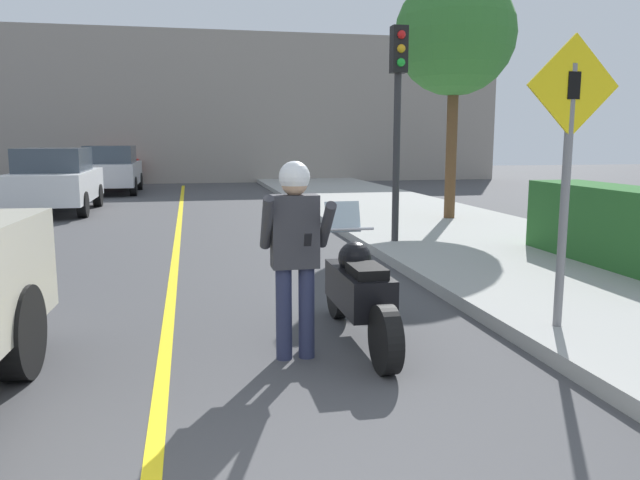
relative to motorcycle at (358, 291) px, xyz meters
name	(u,v)px	position (x,y,z in m)	size (l,w,h in m)	color
sidewalk_curb	(624,291)	(3.61, 0.95, -0.41)	(4.40, 44.00, 0.15)	#9E9E99
road_center_line	(173,281)	(-1.79, 2.95, -0.49)	(0.12, 36.00, 0.01)	yellow
building_backdrop	(195,108)	(-1.19, 22.95, 2.77)	(28.00, 1.20, 6.52)	gray
motorcycle	(358,291)	(0.00, 0.00, 0.00)	(0.62, 2.24, 1.27)	black
person_biker	(295,240)	(-0.66, -0.35, 0.57)	(0.59, 0.47, 1.72)	#282D4C
crossing_sign	(568,155)	(1.85, -0.40, 1.27)	(0.91, 0.08, 2.68)	slate
traffic_light	(398,93)	(1.95, 4.70, 2.17)	(0.26, 0.30, 3.60)	#2D2D30
hedge_row	(632,228)	(4.41, 1.88, 0.20)	(0.90, 3.93, 1.09)	#286028
street_tree	(455,36)	(4.19, 7.55, 3.62)	(2.60, 2.60, 5.29)	brown
parked_car_white	(56,180)	(-4.94, 11.82, 0.37)	(1.88, 4.20, 1.68)	black
parked_car_silver	(112,169)	(-4.24, 17.80, 0.37)	(1.88, 4.20, 1.68)	black
parked_car_red	(121,163)	(-4.51, 23.74, 0.37)	(1.88, 4.20, 1.68)	black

